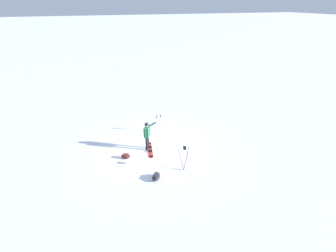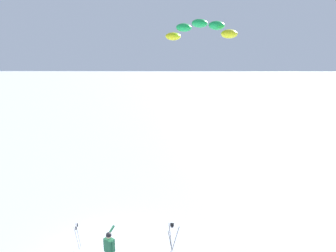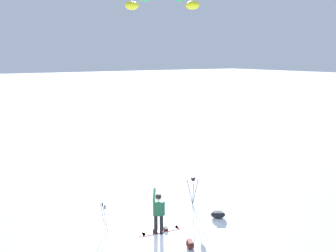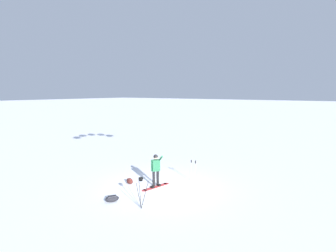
{
  "view_description": "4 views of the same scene",
  "coord_description": "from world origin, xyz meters",
  "px_view_note": "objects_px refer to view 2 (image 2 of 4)",
  "views": [
    {
      "loc": [
        3.32,
        11.94,
        7.59
      ],
      "look_at": [
        -0.53,
        1.15,
        1.83
      ],
      "focal_mm": 26.7,
      "sensor_mm": 36.0,
      "label": 1
    },
    {
      "loc": [
        10.42,
        2.68,
        8.56
      ],
      "look_at": [
        -2.84,
        2.37,
        5.3
      ],
      "focal_mm": 30.83,
      "sensor_mm": 36.0,
      "label": 2
    },
    {
      "loc": [
        9.12,
        -4.98,
        6.65
      ],
      "look_at": [
        -1.77,
        1.81,
        3.69
      ],
      "focal_mm": 31.11,
      "sensor_mm": 36.0,
      "label": 3
    },
    {
      "loc": [
        -8.05,
        10.84,
        4.89
      ],
      "look_at": [
        -1.62,
        1.73,
        3.47
      ],
      "focal_mm": 28.99,
      "sensor_mm": 36.0,
      "label": 4
    }
  ],
  "objects_px": {
    "camera_tripod": "(172,231)",
    "ski_poles": "(77,233)",
    "snowboarder": "(110,247)",
    "traction_kite": "(200,29)"
  },
  "relations": [
    {
      "from": "snowboarder",
      "to": "traction_kite",
      "type": "distance_m",
      "value": 11.56
    },
    {
      "from": "snowboarder",
      "to": "ski_poles",
      "type": "height_order",
      "value": "snowboarder"
    },
    {
      "from": "snowboarder",
      "to": "ski_poles",
      "type": "xyz_separation_m",
      "value": [
        -1.23,
        -1.75,
        -0.24
      ]
    },
    {
      "from": "ski_poles",
      "to": "traction_kite",
      "type": "bearing_deg",
      "value": 131.48
    },
    {
      "from": "camera_tripod",
      "to": "ski_poles",
      "type": "relative_size",
      "value": 1.15
    },
    {
      "from": "snowboarder",
      "to": "traction_kite",
      "type": "height_order",
      "value": "traction_kite"
    },
    {
      "from": "camera_tripod",
      "to": "ski_poles",
      "type": "bearing_deg",
      "value": -90.74
    },
    {
      "from": "snowboarder",
      "to": "camera_tripod",
      "type": "relative_size",
      "value": 1.25
    },
    {
      "from": "camera_tripod",
      "to": "ski_poles",
      "type": "xyz_separation_m",
      "value": [
        -0.05,
        -4.27,
        -0.19
      ]
    },
    {
      "from": "snowboarder",
      "to": "camera_tripod",
      "type": "xyz_separation_m",
      "value": [
        -1.18,
        2.52,
        -0.05
      ]
    }
  ]
}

